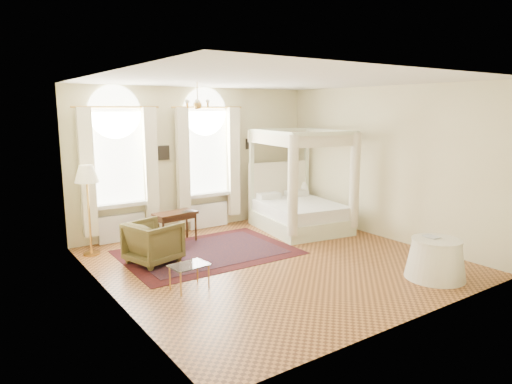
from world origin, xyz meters
TOP-DOWN VIEW (x-y plane):
  - ground at (0.00, 0.00)m, footprint 6.00×6.00m
  - room_walls at (0.00, 0.00)m, footprint 6.00×6.00m
  - window_left at (-1.90, 2.87)m, footprint 1.62×0.27m
  - window_right at (0.20, 2.87)m, footprint 1.62×0.27m
  - chandelier at (-0.90, 1.20)m, footprint 0.51×0.45m
  - wall_pictures at (0.09, 2.97)m, footprint 2.54×0.03m
  - canopy_bed at (1.89, 1.50)m, footprint 2.06×2.40m
  - nightstand at (2.70, 2.36)m, footprint 0.45×0.42m
  - nightstand_lamp at (2.76, 2.41)m, footprint 0.26×0.26m
  - writing_desk at (-0.99, 2.15)m, footprint 0.93×0.55m
  - laptop at (-0.77, 2.06)m, footprint 0.34×0.27m
  - stool at (-1.50, 2.37)m, footprint 0.53×0.53m
  - armchair at (-1.87, 1.20)m, footprint 1.06×1.05m
  - coffee_table at (-1.90, -0.32)m, footprint 0.62×0.46m
  - floor_lamp at (-2.70, 2.35)m, footprint 0.45×0.45m
  - oriental_rug at (-0.75, 1.16)m, footprint 3.32×2.41m
  - side_table at (1.72, -2.23)m, footprint 0.99×0.99m
  - book at (1.65, -2.10)m, footprint 0.21×0.27m

SIDE VIEW (x-z plane):
  - ground at x=0.00m, z-range 0.00..0.00m
  - oriental_rug at x=-0.75m, z-range 0.00..0.01m
  - nightstand at x=2.70m, z-range 0.00..0.57m
  - side_table at x=1.72m, z-range -0.01..0.67m
  - coffee_table at x=-1.90m, z-range 0.16..0.56m
  - armchair at x=-1.87m, z-range 0.00..0.78m
  - stool at x=-1.50m, z-range 0.16..0.64m
  - canopy_bed at x=1.89m, z-range -0.64..1.70m
  - writing_desk at x=-0.99m, z-range 0.24..0.90m
  - laptop at x=-0.77m, z-range 0.66..0.69m
  - book at x=1.65m, z-range 0.68..0.70m
  - nightstand_lamp at x=2.76m, z-range 0.63..1.01m
  - window_left at x=-1.90m, z-range -0.16..3.13m
  - window_right at x=0.20m, z-range -0.16..3.13m
  - floor_lamp at x=-2.70m, z-range 0.62..2.39m
  - wall_pictures at x=0.09m, z-range 1.70..2.09m
  - room_walls at x=0.00m, z-range -1.02..4.98m
  - chandelier at x=-0.90m, z-range 2.66..3.16m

